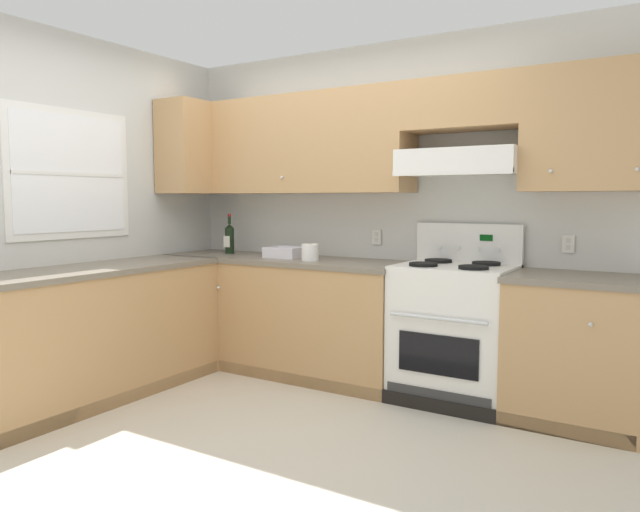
# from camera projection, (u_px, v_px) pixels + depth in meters

# --- Properties ---
(ground_plane) EXTENTS (7.04, 7.04, 0.00)m
(ground_plane) POSITION_uv_depth(u_px,v_px,m) (234.00, 434.00, 3.52)
(ground_plane) COLOR beige
(wall_back) EXTENTS (4.68, 0.57, 2.55)m
(wall_back) POSITION_uv_depth(u_px,v_px,m) (406.00, 185.00, 4.47)
(wall_back) COLOR silver
(wall_back) RESTS_ON ground_plane
(wall_left) EXTENTS (0.47, 4.00, 2.55)m
(wall_left) POSITION_uv_depth(u_px,v_px,m) (84.00, 203.00, 4.42)
(wall_left) COLOR silver
(wall_left) RESTS_ON ground_plane
(counter_back_run) EXTENTS (3.60, 0.65, 0.91)m
(counter_back_run) POSITION_uv_depth(u_px,v_px,m) (350.00, 323.00, 4.49)
(counter_back_run) COLOR tan
(counter_back_run) RESTS_ON ground_plane
(counter_left_run) EXTENTS (0.63, 1.91, 0.91)m
(counter_left_run) POSITION_uv_depth(u_px,v_px,m) (93.00, 333.00, 4.13)
(counter_left_run) COLOR tan
(counter_left_run) RESTS_ON ground_plane
(stove) EXTENTS (0.76, 0.62, 1.20)m
(stove) POSITION_uv_depth(u_px,v_px,m) (454.00, 331.00, 4.08)
(stove) COLOR white
(stove) RESTS_ON ground_plane
(wine_bottle) EXTENTS (0.08, 0.08, 0.34)m
(wine_bottle) POSITION_uv_depth(u_px,v_px,m) (230.00, 238.00, 5.13)
(wine_bottle) COLOR black
(wine_bottle) RESTS_ON counter_back_run
(bowl) EXTENTS (0.29, 0.22, 0.08)m
(bowl) POSITION_uv_depth(u_px,v_px,m) (285.00, 254.00, 4.77)
(bowl) COLOR silver
(bowl) RESTS_ON counter_back_run
(paper_towel_roll) EXTENTS (0.13, 0.13, 0.13)m
(paper_towel_roll) POSITION_uv_depth(u_px,v_px,m) (310.00, 252.00, 4.53)
(paper_towel_roll) COLOR white
(paper_towel_roll) RESTS_ON counter_back_run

